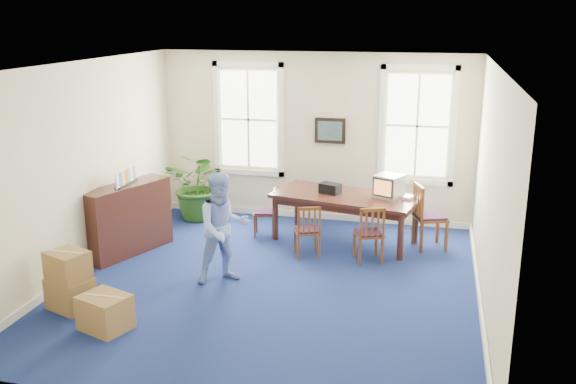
% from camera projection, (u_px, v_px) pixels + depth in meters
% --- Properties ---
extents(floor, '(6.50, 6.50, 0.00)m').
position_uv_depth(floor, '(272.00, 283.00, 9.56)').
color(floor, navy).
rests_on(floor, ground).
extents(ceiling, '(6.50, 6.50, 0.00)m').
position_uv_depth(ceiling, '(271.00, 65.00, 8.70)').
color(ceiling, white).
rests_on(ceiling, ground).
extents(wall_back, '(6.50, 0.00, 6.50)m').
position_uv_depth(wall_back, '(315.00, 137.00, 12.17)').
color(wall_back, beige).
rests_on(wall_back, ground).
extents(wall_front, '(6.50, 0.00, 6.50)m').
position_uv_depth(wall_front, '(185.00, 262.00, 6.08)').
color(wall_front, beige).
rests_on(wall_front, ground).
extents(wall_left, '(0.00, 6.50, 6.50)m').
position_uv_depth(wall_left, '(82.00, 168.00, 9.79)').
color(wall_left, beige).
rests_on(wall_left, ground).
extents(wall_right, '(0.00, 6.50, 6.50)m').
position_uv_depth(wall_right, '(491.00, 192.00, 8.47)').
color(wall_right, beige).
rests_on(wall_right, ground).
extents(baseboard_back, '(6.00, 0.04, 0.12)m').
position_uv_depth(baseboard_back, '(314.00, 215.00, 12.56)').
color(baseboard_back, white).
rests_on(baseboard_back, ground).
extents(baseboard_left, '(0.04, 6.50, 0.12)m').
position_uv_depth(baseboard_left, '(92.00, 262.00, 10.20)').
color(baseboard_left, white).
rests_on(baseboard_left, ground).
extents(baseboard_right, '(0.04, 6.50, 0.12)m').
position_uv_depth(baseboard_right, '(479.00, 299.00, 8.89)').
color(baseboard_right, white).
rests_on(baseboard_right, ground).
extents(window_left, '(1.40, 0.12, 2.20)m').
position_uv_depth(window_left, '(249.00, 119.00, 12.36)').
color(window_left, white).
rests_on(window_left, ground).
extents(window_right, '(1.40, 0.12, 2.20)m').
position_uv_depth(window_right, '(417.00, 126.00, 11.66)').
color(window_right, white).
rests_on(window_right, ground).
extents(wall_picture, '(0.58, 0.06, 0.48)m').
position_uv_depth(wall_picture, '(330.00, 131.00, 12.02)').
color(wall_picture, black).
rests_on(wall_picture, ground).
extents(conference_table, '(2.65, 1.63, 0.84)m').
position_uv_depth(conference_table, '(345.00, 218.00, 11.21)').
color(conference_table, '#3F1D16').
rests_on(conference_table, ground).
extents(crt_tv, '(0.57, 0.59, 0.38)m').
position_uv_depth(crt_tv, '(389.00, 186.00, 10.94)').
color(crt_tv, '#B7B7BC').
rests_on(crt_tv, conference_table).
extents(game_console, '(0.20, 0.22, 0.05)m').
position_uv_depth(game_console, '(408.00, 198.00, 10.86)').
color(game_console, white).
rests_on(game_console, conference_table).
extents(equipment_bag, '(0.41, 0.34, 0.18)m').
position_uv_depth(equipment_bag, '(330.00, 188.00, 11.19)').
color(equipment_bag, black).
rests_on(equipment_bag, conference_table).
extents(chair_near_left, '(0.52, 0.52, 0.89)m').
position_uv_depth(chair_near_left, '(307.00, 230.00, 10.53)').
color(chair_near_left, brown).
rests_on(chair_near_left, ground).
extents(chair_near_right, '(0.55, 0.55, 0.95)m').
position_uv_depth(chair_near_right, '(369.00, 233.00, 10.30)').
color(chair_near_right, brown).
rests_on(chair_near_right, ground).
extents(chair_end_left, '(0.44, 0.44, 0.85)m').
position_uv_depth(chair_end_left, '(265.00, 212.00, 11.53)').
color(chair_end_left, brown).
rests_on(chair_end_left, ground).
extents(chair_end_right, '(0.65, 0.65, 1.12)m').
position_uv_depth(chair_end_right, '(431.00, 216.00, 10.85)').
color(chair_end_right, brown).
rests_on(chair_end_right, ground).
extents(man, '(1.03, 0.98, 1.67)m').
position_uv_depth(man, '(223.00, 228.00, 9.42)').
color(man, '#86A4E9').
rests_on(man, ground).
extents(credenza, '(1.01, 1.65, 1.25)m').
position_uv_depth(credenza, '(127.00, 217.00, 10.61)').
color(credenza, '#3F1D16').
rests_on(credenza, ground).
extents(brochure_rack, '(0.24, 0.60, 0.26)m').
position_uv_depth(brochure_rack, '(125.00, 172.00, 10.40)').
color(brochure_rack, '#99999E').
rests_on(brochure_rack, credenza).
extents(potted_plant, '(1.41, 1.29, 1.35)m').
position_uv_depth(potted_plant, '(199.00, 186.00, 12.34)').
color(potted_plant, '#204714').
rests_on(potted_plant, ground).
extents(cardboard_boxes, '(1.96, 1.96, 0.86)m').
position_uv_depth(cardboard_boxes, '(88.00, 277.00, 8.68)').
color(cardboard_boxes, '#9C723E').
rests_on(cardboard_boxes, ground).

